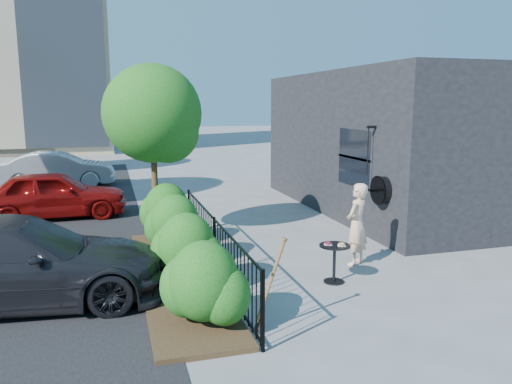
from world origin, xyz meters
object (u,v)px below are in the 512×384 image
object	(u,v)px
car_red	(53,194)
car_silver	(58,169)
car_darkgrey	(14,262)
shovel	(268,290)
woman	(357,224)
patio_tree	(156,120)
cafe_table	(334,257)

from	to	relation	value
car_red	car_silver	distance (m)	5.55
car_silver	car_darkgrey	bearing A→B (deg)	-177.30
car_silver	car_darkgrey	size ratio (longest dim) A/B	0.86
car_silver	car_red	bearing A→B (deg)	-175.49
shovel	woman	bearing A→B (deg)	42.24
woman	shovel	xyz separation A→B (m)	(-2.54, -2.31, -0.21)
shovel	car_darkgrey	size ratio (longest dim) A/B	0.29
patio_tree	woman	distance (m)	4.97
car_silver	cafe_table	bearing A→B (deg)	-154.83
woman	car_red	distance (m)	8.54
cafe_table	shovel	bearing A→B (deg)	-138.55
cafe_table	shovel	xyz separation A→B (m)	(-1.70, -1.50, 0.12)
shovel	car_darkgrey	xyz separation A→B (m)	(-3.50, 2.03, 0.09)
patio_tree	woman	world-z (taller)	patio_tree
woman	car_red	world-z (taller)	woman
car_red	car_silver	bearing A→B (deg)	2.45
patio_tree	shovel	size ratio (longest dim) A/B	2.90
cafe_table	car_darkgrey	xyz separation A→B (m)	(-5.20, 0.53, 0.22)
car_red	car_darkgrey	bearing A→B (deg)	179.03
cafe_table	woman	world-z (taller)	woman
patio_tree	cafe_table	distance (m)	5.12
cafe_table	car_red	size ratio (longest dim) A/B	0.19
patio_tree	woman	size ratio (longest dim) A/B	2.44
woman	car_silver	world-z (taller)	woman
shovel	car_silver	world-z (taller)	car_silver
car_darkgrey	car_silver	bearing A→B (deg)	6.64
car_darkgrey	shovel	bearing A→B (deg)	-115.33
patio_tree	woman	xyz separation A→B (m)	(3.52, -2.90, -1.96)
shovel	car_red	distance (m)	9.02
car_silver	car_darkgrey	world-z (taller)	car_darkgrey
patio_tree	shovel	distance (m)	5.73
patio_tree	cafe_table	bearing A→B (deg)	-54.17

